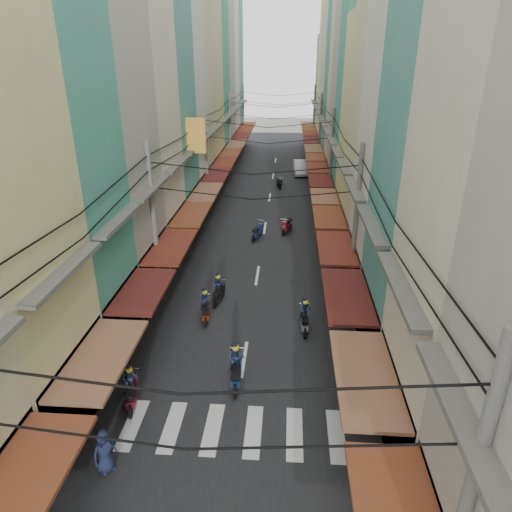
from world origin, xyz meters
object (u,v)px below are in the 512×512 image
at_px(market_umbrella, 446,361).
at_px(bicycle, 433,383).
at_px(white_car, 300,174).
at_px(traffic_sign, 388,367).

bearing_deg(market_umbrella, bicycle, 78.89).
bearing_deg(bicycle, white_car, 23.78).
bearing_deg(bicycle, market_umbrella, -174.96).
relative_size(bicycle, traffic_sign, 0.56).
bearing_deg(bicycle, traffic_sign, 149.99).
relative_size(white_car, market_umbrella, 2.03).
distance_m(bicycle, traffic_sign, 4.15).
distance_m(white_car, bicycle, 34.50).
height_order(bicycle, traffic_sign, traffic_sign).
height_order(white_car, traffic_sign, traffic_sign).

